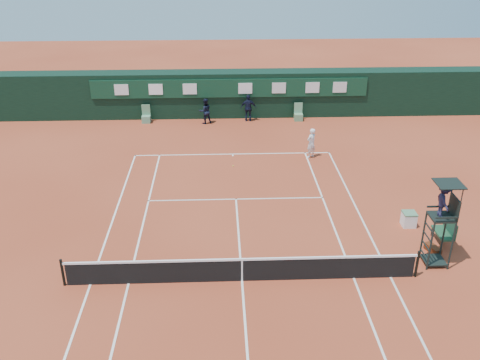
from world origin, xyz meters
The scene contains 14 objects.
ground centered at (0.00, 0.00, 0.00)m, with size 90.00×90.00×0.00m, color #AC4528.
court_lines centered at (0.00, 0.00, 0.01)m, with size 11.05×23.85×0.01m.
tennis_net centered at (0.00, 0.00, 0.51)m, with size 12.90×0.10×1.10m.
back_wall centered at (0.00, 18.74, 1.51)m, with size 40.00×1.65×3.00m.
linesman_chair_left centered at (-5.50, 17.48, 0.32)m, with size 0.55×0.50×1.15m.
linesman_chair_right centered at (4.50, 17.48, 0.32)m, with size 0.55×0.50×1.15m.
umpire_chair centered at (7.37, 0.82, 2.46)m, with size 0.96×0.95×3.42m.
player_bench centered at (8.37, 2.27, 0.60)m, with size 0.55×1.20×1.10m.
tennis_bag centered at (7.65, 1.61, 0.13)m, with size 0.31×0.71×0.27m, color black.
cooler centered at (7.33, 3.65, 0.33)m, with size 0.57×0.57×0.65m.
tennis_ball centered at (-0.02, 10.20, 0.03)m, with size 0.06×0.06×0.06m, color #C8DA32.
player centered at (4.32, 11.29, 0.85)m, with size 0.62×0.40×1.69m, color white.
ball_kid_left centered at (-1.63, 17.15, 0.83)m, with size 0.81×0.63×1.66m, color black.
ball_kid_right centered at (1.20, 17.50, 0.89)m, with size 1.04×0.43×1.78m, color black.
Camera 1 is at (-0.72, -15.95, 11.76)m, focal length 40.00 mm.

